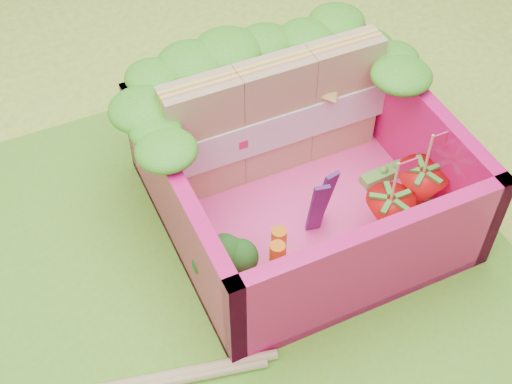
{
  "coord_description": "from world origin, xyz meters",
  "views": [
    {
      "loc": [
        -0.69,
        -1.81,
        2.73
      ],
      "look_at": [
        0.24,
        0.18,
        0.28
      ],
      "focal_mm": 50.0,
      "sensor_mm": 36.0,
      "label": 1
    }
  ],
  "objects": [
    {
      "name": "broccoli",
      "position": [
        -0.04,
        -0.09,
        0.25
      ],
      "size": [
        0.33,
        0.33,
        0.24
      ],
      "color": "#629146",
      "rests_on": "bento_floor"
    },
    {
      "name": "carrot_sticks",
      "position": [
        0.2,
        -0.14,
        0.2
      ],
      "size": [
        0.12,
        0.15,
        0.25
      ],
      "color": "orange",
      "rests_on": "bento_floor"
    },
    {
      "name": "lettuce_ruffle",
      "position": [
        0.48,
        0.62,
        0.64
      ],
      "size": [
        1.43,
        0.77,
        0.11
      ],
      "color": "#3A911A",
      "rests_on": "bento_box"
    },
    {
      "name": "sandwich_stack",
      "position": [
        0.48,
        0.49,
        0.4
      ],
      "size": [
        1.18,
        0.18,
        0.65
      ],
      "color": "tan",
      "rests_on": "bento_floor"
    },
    {
      "name": "bento_box",
      "position": [
        0.48,
        0.18,
        0.31
      ],
      "size": [
        1.3,
        1.3,
        0.55
      ],
      "color": "#DE1269",
      "rests_on": "placemat"
    },
    {
      "name": "snap_peas",
      "position": [
        0.88,
        -0.05,
        0.11
      ],
      "size": [
        0.62,
        0.54,
        0.05
      ],
      "color": "#52B639",
      "rests_on": "bento_floor"
    },
    {
      "name": "purple_wedges",
      "position": [
        0.48,
        0.0,
        0.27
      ],
      "size": [
        0.13,
        0.08,
        0.38
      ],
      "color": "#4C1959",
      "rests_on": "bento_floor"
    },
    {
      "name": "bento_floor",
      "position": [
        0.48,
        0.18,
        0.06
      ],
      "size": [
        1.3,
        1.3,
        0.05
      ],
      "primitive_type": "cube",
      "color": "#FF4194",
      "rests_on": "placemat"
    },
    {
      "name": "placemat",
      "position": [
        0.0,
        0.0,
        0.01
      ],
      "size": [
        2.6,
        2.6,
        0.03
      ],
      "primitive_type": "cube",
      "color": "#66A625",
      "rests_on": "ground"
    },
    {
      "name": "strawberry_right",
      "position": [
        0.98,
        -0.08,
        0.21
      ],
      "size": [
        0.25,
        0.25,
        0.49
      ],
      "color": "red",
      "rests_on": "bento_floor"
    },
    {
      "name": "ground",
      "position": [
        0.0,
        0.0,
        0.0
      ],
      "size": [
        14.0,
        14.0,
        0.0
      ],
      "primitive_type": "plane",
      "color": "#8EB733",
      "rests_on": "ground"
    },
    {
      "name": "strawberry_left",
      "position": [
        0.76,
        -0.15,
        0.2
      ],
      "size": [
        0.23,
        0.23,
        0.47
      ],
      "color": "red",
      "rests_on": "bento_floor"
    }
  ]
}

